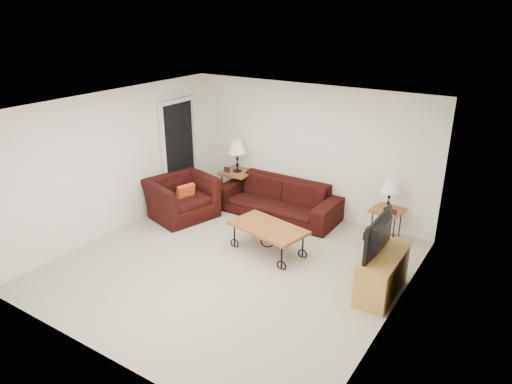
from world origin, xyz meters
TOP-DOWN VIEW (x-y plane):
  - ground at (0.00, 0.00)m, footprint 5.00×5.00m
  - wall_back at (0.00, 2.50)m, footprint 5.00×0.02m
  - wall_front at (0.00, -2.50)m, footprint 5.00×0.02m
  - wall_left at (-2.50, 0.00)m, footprint 0.02×5.00m
  - wall_right at (2.50, 0.00)m, footprint 0.02×5.00m
  - ceiling at (0.00, 0.00)m, footprint 5.00×5.00m
  - doorway at (-2.47, 1.65)m, footprint 0.08×0.94m
  - sofa at (-0.35, 2.02)m, footprint 2.37×0.93m
  - side_table_left at (-1.42, 2.20)m, footprint 0.62×0.62m
  - side_table_right at (1.72, 2.20)m, footprint 0.56×0.56m
  - lamp_left at (-1.42, 2.20)m, footprint 0.38×0.38m
  - lamp_right at (1.72, 2.20)m, footprint 0.35×0.35m
  - photo_frame_left at (-1.57, 2.05)m, footprint 0.13×0.05m
  - photo_frame_right at (1.87, 2.05)m, footprint 0.11×0.05m
  - coffee_table at (0.26, 0.66)m, footprint 1.36×0.91m
  - armchair at (-1.88, 0.99)m, footprint 1.32×1.43m
  - throw_pillow at (-1.72, 0.94)m, footprint 0.19×0.36m
  - tv_stand at (2.23, 0.49)m, footprint 0.44×1.06m
  - television at (2.21, 0.49)m, footprint 0.12×0.95m
  - backpack at (1.63, 1.84)m, footprint 0.42×0.35m

SIDE VIEW (x-z plane):
  - ground at x=0.00m, z-range 0.00..0.00m
  - backpack at x=1.63m, z-range 0.00..0.47m
  - coffee_table at x=0.26m, z-range 0.00..0.47m
  - side_table_right at x=1.72m, z-range 0.00..0.55m
  - tv_stand at x=2.23m, z-range 0.00..0.64m
  - side_table_left at x=-1.42m, z-range 0.00..0.65m
  - sofa at x=-0.35m, z-range 0.00..0.69m
  - armchair at x=-1.88m, z-range 0.00..0.77m
  - throw_pillow at x=-1.72m, z-range 0.35..0.69m
  - photo_frame_right at x=1.87m, z-range 0.55..0.64m
  - photo_frame_left at x=-1.57m, z-range 0.65..0.76m
  - lamp_right at x=1.72m, z-range 0.55..1.10m
  - television at x=2.21m, z-range 0.64..1.18m
  - lamp_left at x=-1.42m, z-range 0.65..1.30m
  - doorway at x=-2.47m, z-range 0.00..2.04m
  - wall_back at x=0.00m, z-range 0.00..2.50m
  - wall_front at x=0.00m, z-range 0.00..2.50m
  - wall_left at x=-2.50m, z-range 0.00..2.50m
  - wall_right at x=2.50m, z-range 0.00..2.50m
  - ceiling at x=0.00m, z-range 2.50..2.50m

